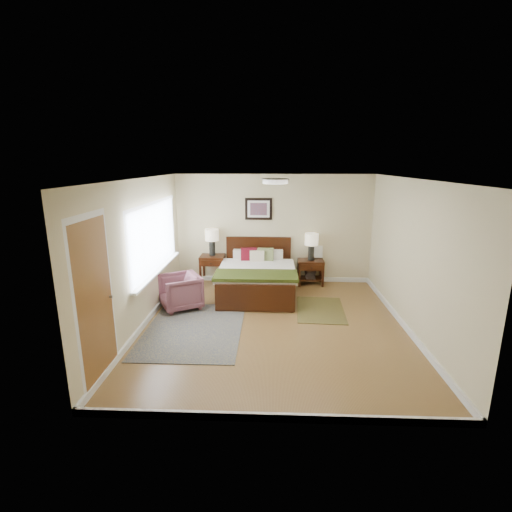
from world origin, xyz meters
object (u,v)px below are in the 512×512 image
(lamp_right, at_px, (311,242))
(armchair, at_px, (180,292))
(nightstand_right, at_px, (310,270))
(bed, at_px, (257,272))
(nightstand_left, at_px, (212,261))
(lamp_left, at_px, (212,238))
(rug_persian, at_px, (194,329))

(lamp_right, relative_size, armchair, 0.83)
(nightstand_right, xyz_separation_m, armchair, (-2.66, -1.55, -0.02))
(bed, height_order, nightstand_left, bed)
(nightstand_left, relative_size, lamp_left, 1.09)
(lamp_left, bearing_deg, nightstand_right, -0.31)
(nightstand_left, distance_m, lamp_right, 2.31)
(nightstand_left, xyz_separation_m, nightstand_right, (2.27, 0.01, -0.18))
(nightstand_right, bearing_deg, armchair, -149.72)
(nightstand_left, bearing_deg, nightstand_right, 0.25)
(armchair, distance_m, rug_persian, 1.09)
(nightstand_right, relative_size, lamp_left, 0.96)
(nightstand_right, distance_m, lamp_right, 0.64)
(armchair, xyz_separation_m, rug_persian, (0.45, -0.94, -0.33))
(bed, xyz_separation_m, nightstand_right, (1.21, 0.72, -0.13))
(nightstand_left, bearing_deg, bed, -33.86)
(lamp_left, relative_size, rug_persian, 0.27)
(bed, relative_size, nightstand_left, 2.94)
(lamp_right, bearing_deg, armchair, -149.52)
(lamp_left, relative_size, armchair, 0.83)
(nightstand_left, height_order, nightstand_right, nightstand_left)
(nightstand_left, height_order, lamp_left, lamp_left)
(nightstand_right, xyz_separation_m, rug_persian, (-2.21, -2.49, -0.35))
(nightstand_left, xyz_separation_m, armchair, (-0.39, -1.54, -0.21))
(lamp_right, xyz_separation_m, rug_persian, (-2.21, -2.50, -0.99))
(nightstand_right, height_order, armchair, armchair)
(bed, distance_m, armchair, 1.68)
(bed, xyz_separation_m, lamp_right, (1.21, 0.73, 0.51))
(bed, height_order, rug_persian, bed)
(nightstand_left, height_order, armchair, armchair)
(nightstand_left, bearing_deg, armchair, -104.24)
(nightstand_left, relative_size, rug_persian, 0.29)
(armchair, bearing_deg, lamp_right, 90.95)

